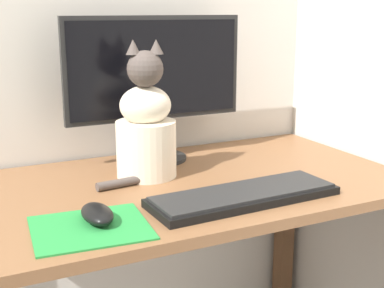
% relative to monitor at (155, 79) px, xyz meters
% --- Properties ---
extents(desk, '(1.11, 0.62, 0.74)m').
position_rel_monitor_xyz_m(desk, '(-0.02, -0.22, -0.35)').
color(desk, brown).
rests_on(desk, ground_plane).
extents(monitor, '(0.51, 0.17, 0.40)m').
position_rel_monitor_xyz_m(monitor, '(0.00, 0.00, 0.00)').
color(monitor, black).
rests_on(monitor, desk).
extents(keyboard, '(0.44, 0.16, 0.02)m').
position_rel_monitor_xyz_m(keyboard, '(0.05, -0.40, -0.22)').
color(keyboard, black).
rests_on(keyboard, desk).
extents(mousepad_left, '(0.24, 0.22, 0.00)m').
position_rel_monitor_xyz_m(mousepad_left, '(-0.31, -0.40, -0.23)').
color(mousepad_left, '#238438').
rests_on(mousepad_left, desk).
extents(computer_mouse_left, '(0.06, 0.11, 0.03)m').
position_rel_monitor_xyz_m(computer_mouse_left, '(-0.29, -0.38, -0.21)').
color(computer_mouse_left, black).
rests_on(computer_mouse_left, mousepad_left).
extents(cat, '(0.24, 0.18, 0.35)m').
position_rel_monitor_xyz_m(cat, '(-0.08, -0.13, -0.10)').
color(cat, beige).
rests_on(cat, desk).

